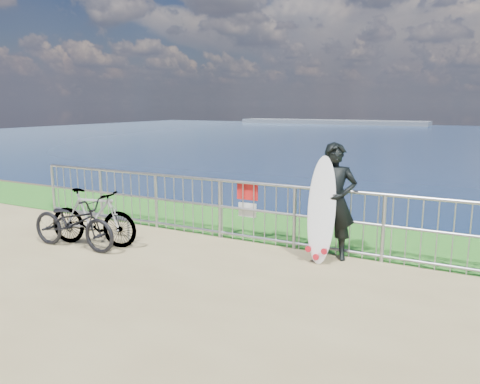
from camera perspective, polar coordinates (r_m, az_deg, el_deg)
The scene contains 8 objects.
grass_strip at distance 9.64m, azimuth 3.47°, elevation -4.25°, with size 120.00×120.00×0.00m, color #236E1E.
seascape at distance 160.62m, azimuth 11.03°, elevation 8.18°, with size 260.00×260.00×5.00m.
railing at distance 8.54m, azimuth 0.54°, elevation -2.26°, with size 10.06×0.10×1.13m.
surfer at distance 7.66m, azimuth 11.41°, elevation -1.16°, with size 0.69×0.45×1.90m, color black.
surfboard at distance 7.49m, azimuth 9.86°, elevation -2.64°, with size 0.49×0.45×1.71m.
bicycle_near at distance 8.63m, azimuth -19.67°, elevation -3.53°, with size 0.62×1.78×0.93m, color black.
bicycle_far at distance 8.70m, azimuth -17.49°, elevation -2.97°, with size 0.48×1.71×1.03m, color black.
bike_rack at distance 9.48m, azimuth -17.44°, elevation -2.97°, with size 1.95×0.05×0.40m.
Camera 1 is at (3.88, -5.77, 2.49)m, focal length 35.00 mm.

